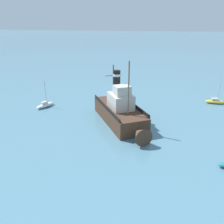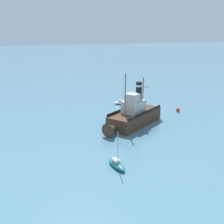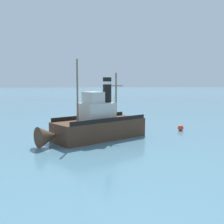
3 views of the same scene
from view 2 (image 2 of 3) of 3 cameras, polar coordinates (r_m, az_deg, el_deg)
The scene contains 5 objects.
ground_plane at distance 53.69m, azimuth 5.59°, elevation -2.06°, with size 600.00×600.00×0.00m, color teal.
old_tugboat at distance 51.38m, azimuth 4.31°, elevation -0.74°, with size 10.44×14.02×9.90m.
sailboat_teal at distance 36.31m, azimuth 0.93°, elevation -10.55°, with size 3.89×1.47×4.90m.
sailboat_white at distance 66.17m, azimuth 1.93°, elevation 1.91°, with size 2.61×3.91×4.90m.
mooring_buoy at distance 61.88m, azimuth 13.26°, elevation 0.46°, with size 0.86×0.86×0.86m, color red.
Camera 2 is at (-45.08, 23.83, 16.79)m, focal length 45.00 mm.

